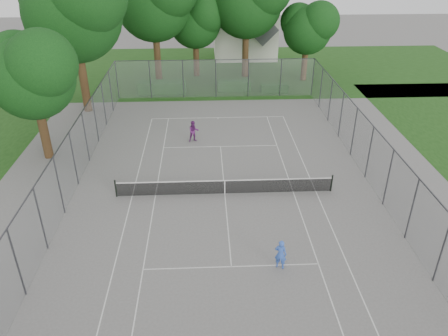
{
  "coord_description": "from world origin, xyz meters",
  "views": [
    {
      "loc": [
        -1.08,
        -22.0,
        13.92
      ],
      "look_at": [
        0.0,
        1.0,
        1.2
      ],
      "focal_mm": 35.0,
      "sensor_mm": 36.0,
      "label": 1
    }
  ],
  "objects_px": {
    "girl_player": "(281,254)",
    "woman_player": "(194,131)",
    "tennis_net": "(225,186)",
    "house": "(245,26)"
  },
  "relations": [
    {
      "from": "tennis_net",
      "to": "house",
      "type": "height_order",
      "value": "house"
    },
    {
      "from": "tennis_net",
      "to": "girl_player",
      "type": "relative_size",
      "value": 8.42
    },
    {
      "from": "tennis_net",
      "to": "woman_player",
      "type": "bearing_deg",
      "value": 104.63
    },
    {
      "from": "woman_player",
      "to": "house",
      "type": "bearing_deg",
      "value": 62.14
    },
    {
      "from": "girl_player",
      "to": "woman_player",
      "type": "height_order",
      "value": "woman_player"
    },
    {
      "from": "girl_player",
      "to": "woman_player",
      "type": "bearing_deg",
      "value": -51.79
    },
    {
      "from": "tennis_net",
      "to": "house",
      "type": "relative_size",
      "value": 1.41
    },
    {
      "from": "tennis_net",
      "to": "house",
      "type": "distance_m",
      "value": 31.83
    },
    {
      "from": "tennis_net",
      "to": "girl_player",
      "type": "bearing_deg",
      "value": -70.92
    },
    {
      "from": "girl_player",
      "to": "woman_player",
      "type": "relative_size",
      "value": 0.96
    }
  ]
}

